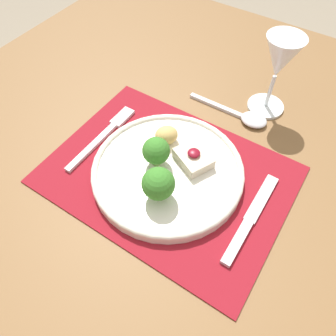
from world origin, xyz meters
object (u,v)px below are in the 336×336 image
at_px(spoon, 246,117).
at_px(fork, 106,133).
at_px(dinner_plate, 167,170).
at_px(wine_glass_near, 279,62).
at_px(knife, 248,223).

bearing_deg(spoon, fork, -136.91).
relative_size(dinner_plate, spoon, 1.54).
xyz_separation_m(dinner_plate, fork, (-0.15, 0.02, -0.01)).
height_order(dinner_plate, wine_glass_near, wine_glass_near).
distance_m(dinner_plate, knife, 0.16).
bearing_deg(spoon, knife, -63.50).
bearing_deg(spoon, wine_glass_near, 72.24).
distance_m(dinner_plate, wine_glass_near, 0.29).
xyz_separation_m(dinner_plate, spoon, (0.06, 0.21, -0.01)).
distance_m(fork, knife, 0.32).
xyz_separation_m(spoon, wine_glass_near, (0.02, 0.06, 0.10)).
distance_m(dinner_plate, fork, 0.16).
bearing_deg(wine_glass_near, spoon, -108.89).
height_order(fork, wine_glass_near, wine_glass_near).
height_order(knife, spoon, spoon).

